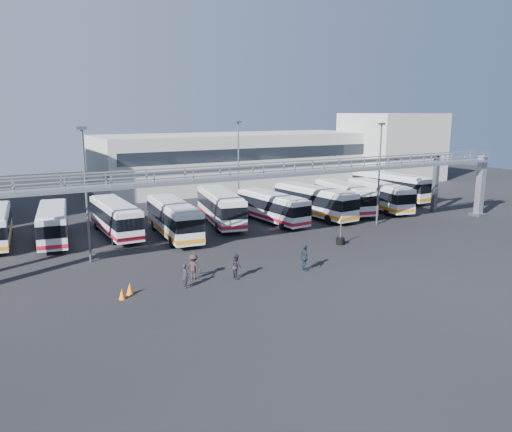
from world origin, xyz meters
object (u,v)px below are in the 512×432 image
light_pole_back (239,160)px  bus_6 (314,201)px  pedestrian_c (194,267)px  tire_stack (340,240)px  bus_3 (174,218)px  bus_7 (344,196)px  pedestrian_a (185,276)px  pedestrian_d (305,258)px  bus_2 (115,217)px  bus_4 (220,206)px  light_pole_left (86,188)px  bus_8 (379,195)px  bus_1 (53,223)px  cone_right (130,289)px  bus_5 (272,206)px  cone_left (122,294)px  light_pole_mid (379,169)px  bus_9 (391,185)px  pedestrian_b (236,266)px

light_pole_back → bus_6: 10.75m
pedestrian_c → tire_stack: bearing=-113.6°
bus_3 → bus_6: size_ratio=0.98×
bus_7 → pedestrian_a: bearing=-139.2°
pedestrian_d → tire_stack: bearing=-42.4°
bus_2 → bus_4: 10.50m
pedestrian_c → light_pole_left: bearing=2.6°
bus_6 → bus_8: 9.18m
light_pole_left → light_pole_back: 24.41m
bus_1 → bus_2: 5.35m
bus_1 → cone_right: size_ratio=13.63×
bus_2 → tire_stack: (16.08, -12.80, -1.39)m
bus_1 → bus_7: (31.04, -1.86, 0.08)m
bus_4 → bus_3: bearing=-143.7°
bus_4 → bus_6: bus_4 is taller
bus_5 → cone_left: (-19.24, -14.04, -1.35)m
light_pole_back → bus_7: (9.50, -7.95, -3.94)m
pedestrian_a → pedestrian_c: pedestrian_c is taller
bus_6 → cone_left: bearing=-155.7°
bus_7 → cone_left: 33.05m
bus_5 → light_pole_left: bearing=-168.6°
light_pole_mid → light_pole_back: (-8.00, 15.00, 0.00)m
bus_4 → cone_left: bearing=-120.1°
tire_stack → bus_7: bearing=49.6°
bus_1 → pedestrian_c: bus_1 is taller
pedestrian_d → bus_9: bearing=-40.3°
bus_6 → cone_left: 28.28m
bus_3 → bus_4: bus_4 is taller
pedestrian_a → cone_left: (-4.13, -0.03, -0.48)m
bus_1 → cone_left: bearing=-75.6°
bus_8 → cone_left: bearing=-147.5°
bus_1 → pedestrian_b: 19.24m
light_pole_mid → bus_4: light_pole_mid is taller
bus_1 → cone_left: size_ratio=15.48×
bus_3 → bus_8: (25.49, 0.64, -0.04)m
bus_4 → pedestrian_c: (-8.95, -14.61, -0.97)m
light_pole_mid → pedestrian_d: size_ratio=5.21×
cone_left → tire_stack: bearing=10.4°
light_pole_back → bus_4: (-5.71, -6.96, -3.87)m
bus_5 → bus_2: bearing=167.8°
bus_5 → bus_9: bearing=7.5°
bus_2 → bus_4: bus_4 is taller
light_pole_mid → pedestrian_c: (-22.66, -6.58, -4.84)m
bus_3 → pedestrian_b: (-0.30, -13.08, -0.97)m
light_pole_left → cone_left: bearing=-89.6°
light_pole_left → bus_6: bearing=11.7°
pedestrian_d → cone_left: 12.97m
light_pole_left → pedestrian_d: bearing=-37.0°
pedestrian_d → bus_1: bearing=53.8°
cone_right → light_pole_back: bearing=49.2°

